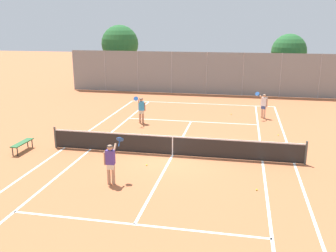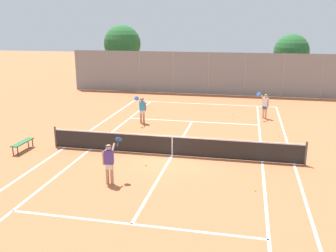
# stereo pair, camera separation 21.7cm
# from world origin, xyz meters

# --- Properties ---
(ground_plane) EXTENTS (120.00, 120.00, 0.00)m
(ground_plane) POSITION_xyz_m (0.00, 0.00, 0.00)
(ground_plane) COLOR #BC663D
(court_line_markings) EXTENTS (11.10, 23.90, 0.01)m
(court_line_markings) POSITION_xyz_m (0.00, 0.00, 0.00)
(court_line_markings) COLOR white
(court_line_markings) RESTS_ON ground
(tennis_net) EXTENTS (12.00, 0.10, 1.07)m
(tennis_net) POSITION_xyz_m (0.00, 0.00, 0.51)
(tennis_net) COLOR #474C47
(tennis_net) RESTS_ON ground
(player_near_side) EXTENTS (0.63, 0.76, 1.77)m
(player_near_side) POSITION_xyz_m (-1.73, -3.64, 0.93)
(player_near_side) COLOR tan
(player_near_side) RESTS_ON ground
(player_far_left) EXTENTS (0.58, 0.80, 1.77)m
(player_far_left) POSITION_xyz_m (-2.97, 5.37, 0.93)
(player_far_left) COLOR tan
(player_far_left) RESTS_ON ground
(player_far_right) EXTENTS (0.87, 0.66, 1.77)m
(player_far_right) POSITION_xyz_m (4.49, 8.19, 0.93)
(player_far_right) COLOR #D8A884
(player_far_right) RESTS_ON ground
(loose_tennis_ball_0) EXTENTS (0.07, 0.07, 0.07)m
(loose_tennis_ball_0) POSITION_xyz_m (3.78, -3.16, 0.03)
(loose_tennis_ball_0) COLOR #D1DB33
(loose_tennis_ball_0) RESTS_ON ground
(loose_tennis_ball_2) EXTENTS (0.07, 0.07, 0.07)m
(loose_tennis_ball_2) POSITION_xyz_m (-0.86, -1.54, 0.03)
(loose_tennis_ball_2) COLOR #D1DB33
(loose_tennis_ball_2) RESTS_ON ground
(loose_tennis_ball_3) EXTENTS (0.07, 0.07, 0.07)m
(loose_tennis_ball_3) POSITION_xyz_m (2.42, 8.75, 0.03)
(loose_tennis_ball_3) COLOR #D1DB33
(loose_tennis_ball_3) RESTS_ON ground
(loose_tennis_ball_5) EXTENTS (0.07, 0.07, 0.07)m
(loose_tennis_ball_5) POSITION_xyz_m (5.16, 4.29, 0.03)
(loose_tennis_ball_5) COLOR #D1DB33
(loose_tennis_ball_5) RESTS_ON ground
(courtside_bench) EXTENTS (0.36, 1.50, 0.47)m
(courtside_bench) POSITION_xyz_m (-7.23, -0.87, 0.41)
(courtside_bench) COLOR #2D6638
(courtside_bench) RESTS_ON ground
(back_fence) EXTENTS (24.66, 0.08, 3.65)m
(back_fence) POSITION_xyz_m (0.00, 15.91, 1.83)
(back_fence) COLOR gray
(back_fence) RESTS_ON ground
(tree_behind_left) EXTENTS (3.54, 3.54, 5.86)m
(tree_behind_left) POSITION_xyz_m (-8.78, 18.93, 3.95)
(tree_behind_left) COLOR brown
(tree_behind_left) RESTS_ON ground
(tree_behind_right) EXTENTS (3.10, 3.10, 5.12)m
(tree_behind_right) POSITION_xyz_m (6.96, 18.99, 3.50)
(tree_behind_right) COLOR brown
(tree_behind_right) RESTS_ON ground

